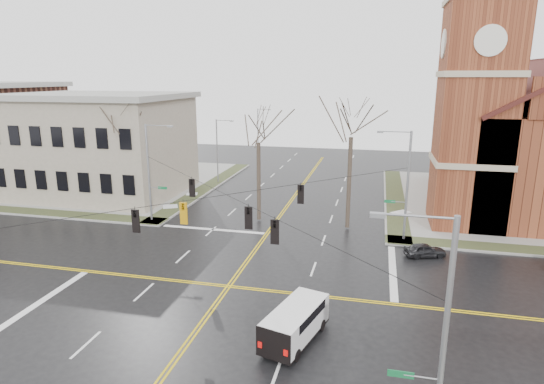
% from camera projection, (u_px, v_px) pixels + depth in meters
% --- Properties ---
extents(ground, '(120.00, 120.00, 0.00)m').
position_uv_depth(ground, '(229.00, 286.00, 29.66)').
color(ground, black).
rests_on(ground, ground).
extents(sidewalks, '(80.00, 80.00, 0.17)m').
position_uv_depth(sidewalks, '(229.00, 285.00, 29.64)').
color(sidewalks, gray).
rests_on(sidewalks, ground).
extents(road_markings, '(100.00, 100.00, 0.01)m').
position_uv_depth(road_markings, '(229.00, 286.00, 29.66)').
color(road_markings, gold).
rests_on(road_markings, ground).
extents(church, '(24.28, 27.48, 27.50)m').
position_uv_depth(church, '(541.00, 126.00, 45.46)').
color(church, '#622B19').
rests_on(church, ground).
extents(civic_building_a, '(18.00, 14.00, 11.00)m').
position_uv_depth(civic_building_a, '(101.00, 146.00, 52.04)').
color(civic_building_a, gray).
rests_on(civic_building_a, ground).
extents(signal_pole_ne, '(2.75, 0.22, 9.00)m').
position_uv_depth(signal_pole_ne, '(405.00, 183.00, 36.77)').
color(signal_pole_ne, gray).
rests_on(signal_pole_ne, ground).
extents(signal_pole_nw, '(2.75, 0.22, 9.00)m').
position_uv_depth(signal_pole_nw, '(150.00, 170.00, 41.79)').
color(signal_pole_nw, gray).
rests_on(signal_pole_nw, ground).
extents(signal_pole_se, '(2.75, 0.22, 9.00)m').
position_uv_depth(signal_pole_se, '(439.00, 336.00, 15.08)').
color(signal_pole_se, gray).
rests_on(signal_pole_se, ground).
extents(span_wires, '(23.02, 23.02, 0.03)m').
position_uv_depth(span_wires, '(226.00, 195.00, 28.13)').
color(span_wires, black).
rests_on(span_wires, ground).
extents(traffic_signals, '(8.21, 8.26, 1.30)m').
position_uv_depth(traffic_signals, '(223.00, 209.00, 27.68)').
color(traffic_signals, black).
rests_on(traffic_signals, ground).
extents(streetlight_north_a, '(2.30, 0.20, 8.00)m').
position_uv_depth(streetlight_north_a, '(218.00, 148.00, 57.32)').
color(streetlight_north_a, gray).
rests_on(streetlight_north_a, ground).
extents(streetlight_north_b, '(2.30, 0.20, 8.00)m').
position_uv_depth(streetlight_north_b, '(259.00, 131.00, 76.19)').
color(streetlight_north_b, gray).
rests_on(streetlight_north_b, ground).
extents(cargo_van, '(3.08, 5.10, 1.82)m').
position_uv_depth(cargo_van, '(297.00, 320.00, 23.50)').
color(cargo_van, white).
rests_on(cargo_van, ground).
extents(parked_car_a, '(3.34, 2.15, 1.06)m').
position_uv_depth(parked_car_a, '(425.00, 250.00, 34.41)').
color(parked_car_a, black).
rests_on(parked_car_a, ground).
extents(tree_nw_far, '(4.00, 4.00, 11.89)m').
position_uv_depth(tree_nw_far, '(126.00, 127.00, 43.19)').
color(tree_nw_far, '#3B3025').
rests_on(tree_nw_far, ground).
extents(tree_nw_near, '(4.00, 4.00, 10.95)m').
position_uv_depth(tree_nw_near, '(258.00, 137.00, 41.21)').
color(tree_nw_near, '#3B3025').
rests_on(tree_nw_near, ground).
extents(tree_ne, '(4.00, 4.00, 12.16)m').
position_uv_depth(tree_ne, '(351.00, 131.00, 38.71)').
color(tree_ne, '#3B3025').
rests_on(tree_ne, ground).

